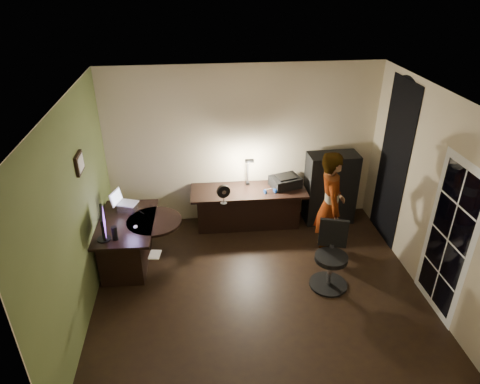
{
  "coord_description": "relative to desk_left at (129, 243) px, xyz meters",
  "views": [
    {
      "loc": [
        -0.77,
        -4.55,
        4.05
      ],
      "look_at": [
        -0.15,
        1.05,
        1.0
      ],
      "focal_mm": 32.0,
      "sensor_mm": 36.0,
      "label": 1
    }
  ],
  "objects": [
    {
      "name": "mouse",
      "position": [
        0.15,
        -0.17,
        0.39
      ],
      "size": [
        0.06,
        0.08,
        0.03
      ],
      "primitive_type": "ellipsoid",
      "rotation": [
        0.0,
        0.0,
        0.05
      ],
      "color": "silver",
      "rests_on": "desk_left"
    },
    {
      "name": "speaker",
      "position": [
        -0.09,
        -0.43,
        0.47
      ],
      "size": [
        0.1,
        0.1,
        0.2
      ],
      "primitive_type": "cylinder",
      "rotation": [
        0.0,
        0.0,
        -0.33
      ],
      "color": "black",
      "rests_on": "desk_left"
    },
    {
      "name": "notepad",
      "position": [
        0.46,
        -0.84,
        0.38
      ],
      "size": [
        0.17,
        0.21,
        0.01
      ],
      "primitive_type": "cube",
      "rotation": [
        0.0,
        0.0,
        -0.15
      ],
      "color": "silver",
      "rests_on": "desk_left"
    },
    {
      "name": "french_door",
      "position": [
        4.07,
        -1.35,
        0.68
      ],
      "size": [
        0.02,
        0.92,
        2.1
      ],
      "primitive_type": "cube",
      "color": "white",
      "rests_on": "floor"
    },
    {
      "name": "desk_fan",
      "position": [
        1.44,
        0.46,
        0.49
      ],
      "size": [
        0.23,
        0.16,
        0.33
      ],
      "primitive_type": "cube",
      "rotation": [
        0.0,
        0.0,
        0.25
      ],
      "color": "black",
      "rests_on": "desk_right"
    },
    {
      "name": "ceiling",
      "position": [
        1.83,
        -0.8,
        2.33
      ],
      "size": [
        4.5,
        4.0,
        0.01
      ],
      "primitive_type": "cube",
      "color": "silver",
      "rests_on": "floor"
    },
    {
      "name": "office_chair",
      "position": [
        2.82,
        -0.81,
        0.11
      ],
      "size": [
        0.67,
        0.67,
        0.96
      ],
      "primitive_type": "cube",
      "rotation": [
        0.0,
        0.0,
        -0.3
      ],
      "color": "black",
      "rests_on": "floor"
    },
    {
      "name": "cabinet",
      "position": [
        3.31,
        0.91,
        0.25
      ],
      "size": [
        0.84,
        0.44,
        1.25
      ],
      "primitive_type": "cube",
      "rotation": [
        0.0,
        0.0,
        0.02
      ],
      "color": "black",
      "rests_on": "floor"
    },
    {
      "name": "desk_right",
      "position": [
        1.89,
        0.83,
        -0.02
      ],
      "size": [
        1.92,
        0.7,
        0.71
      ],
      "primitive_type": "cube",
      "rotation": [
        0.0,
        0.0,
        -0.01
      ],
      "color": "black",
      "rests_on": "floor"
    },
    {
      "name": "desk_left",
      "position": [
        0.0,
        0.0,
        0.0
      ],
      "size": [
        0.84,
        1.32,
        0.75
      ],
      "primitive_type": "cube",
      "rotation": [
        0.0,
        0.0,
        -0.04
      ],
      "color": "black",
      "rests_on": "floor"
    },
    {
      "name": "headphones",
      "position": [
        2.22,
        0.7,
        0.37
      ],
      "size": [
        0.22,
        0.13,
        0.1
      ],
      "primitive_type": "cube",
      "rotation": [
        0.0,
        0.0,
        0.25
      ],
      "color": "navy",
      "rests_on": "desk_right"
    },
    {
      "name": "monitor",
      "position": [
        -0.24,
        -0.41,
        0.53
      ],
      "size": [
        0.18,
        0.48,
        0.31
      ],
      "primitive_type": "cube",
      "rotation": [
        0.0,
        0.0,
        0.2
      ],
      "color": "black",
      "rests_on": "desk_left"
    },
    {
      "name": "pen",
      "position": [
        0.19,
        0.25,
        0.38
      ],
      "size": [
        0.1,
        0.12,
        0.01
      ],
      "primitive_type": "cube",
      "rotation": [
        0.0,
        0.0,
        0.66
      ],
      "color": "black",
      "rests_on": "desk_left"
    },
    {
      "name": "wall_front",
      "position": [
        1.83,
        -2.8,
        0.98
      ],
      "size": [
        4.5,
        0.01,
        2.7
      ],
      "primitive_type": "cube",
      "color": "#C5B592",
      "rests_on": "floor"
    },
    {
      "name": "wall_left",
      "position": [
        -0.42,
        -0.8,
        0.98
      ],
      "size": [
        0.01,
        4.0,
        2.7
      ],
      "primitive_type": "cube",
      "color": "#C5B592",
      "rests_on": "floor"
    },
    {
      "name": "printer",
      "position": [
        2.51,
        0.9,
        0.43
      ],
      "size": [
        0.55,
        0.48,
        0.21
      ],
      "primitive_type": "cube",
      "rotation": [
        0.0,
        0.0,
        0.28
      ],
      "color": "black",
      "rests_on": "desk_right"
    },
    {
      "name": "framed_picture",
      "position": [
        -0.39,
        -0.35,
        1.48
      ],
      "size": [
        0.04,
        0.3,
        0.25
      ],
      "primitive_type": "cube",
      "color": "black",
      "rests_on": "wall_left"
    },
    {
      "name": "wall_back",
      "position": [
        1.83,
        1.21,
        0.98
      ],
      "size": [
        4.5,
        0.01,
        2.7
      ],
      "primitive_type": "cube",
      "color": "#C5B592",
      "rests_on": "floor"
    },
    {
      "name": "laptop_stand",
      "position": [
        -0.01,
        0.35,
        0.43
      ],
      "size": [
        0.3,
        0.27,
        0.11
      ],
      "primitive_type": "cube",
      "rotation": [
        0.0,
        0.0,
        -0.24
      ],
      "color": "silver",
      "rests_on": "desk_left"
    },
    {
      "name": "desk_lamp",
      "position": [
        1.9,
        1.03,
        0.62
      ],
      "size": [
        0.16,
        0.28,
        0.59
      ],
      "primitive_type": "cube",
      "rotation": [
        0.0,
        0.0,
        0.07
      ],
      "color": "black",
      "rests_on": "desk_right"
    },
    {
      "name": "green_wall_overlay",
      "position": [
        -0.41,
        -0.8,
        0.98
      ],
      "size": [
        0.0,
        4.0,
        2.7
      ],
      "primitive_type": "cube",
      "color": "#536231",
      "rests_on": "floor"
    },
    {
      "name": "phone",
      "position": [
        0.02,
        0.32,
        0.38
      ],
      "size": [
        0.09,
        0.14,
        0.01
      ],
      "primitive_type": "cube",
      "rotation": [
        0.0,
        0.0,
        0.18
      ],
      "color": "black",
      "rests_on": "desk_left"
    },
    {
      "name": "wall_right",
      "position": [
        4.08,
        -0.8,
        0.98
      ],
      "size": [
        0.01,
        4.0,
        2.7
      ],
      "primitive_type": "cube",
      "color": "#C5B592",
      "rests_on": "floor"
    },
    {
      "name": "arched_doorway",
      "position": [
        4.07,
        0.35,
        0.93
      ],
      "size": [
        0.01,
        0.9,
        2.6
      ],
      "primitive_type": "cube",
      "color": "black",
      "rests_on": "floor"
    },
    {
      "name": "laptop",
      "position": [
        -0.01,
        0.35,
        0.59
      ],
      "size": [
        0.4,
        0.39,
        0.22
      ],
      "primitive_type": "cube",
      "rotation": [
        0.0,
        0.0,
        -0.35
      ],
      "color": "silver",
      "rests_on": "laptop_stand"
    },
    {
      "name": "person",
      "position": [
        2.99,
        -0.07,
        0.49
      ],
      "size": [
        0.48,
        0.66,
        1.72
      ],
      "primitive_type": "imported",
      "rotation": [
        0.0,
        0.0,
        1.44
      ],
      "color": "#D8A88C",
      "rests_on": "floor"
    },
    {
      "name": "floor",
      "position": [
        1.83,
        -0.8,
        -0.38
      ],
      "size": [
        4.5,
        4.0,
        0.01
      ],
      "primitive_type": "cube",
      "color": "black",
      "rests_on": "ground"
    }
  ]
}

